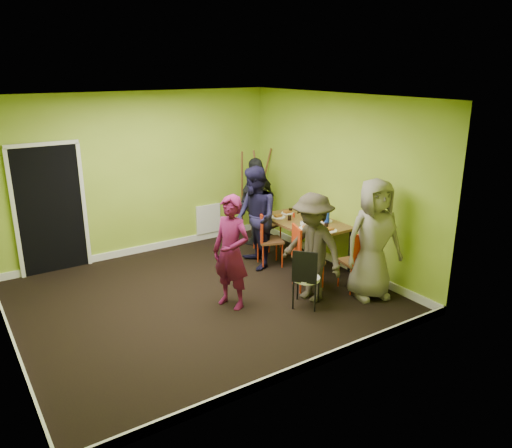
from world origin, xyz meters
The scene contains 28 objects.
ground centered at (0.00, 0.00, 0.00)m, with size 5.00×5.00×0.00m, color black.
room_walls centered at (-0.02, 0.04, 0.99)m, with size 5.04×4.54×2.82m.
dining_table centered at (2.05, 0.24, 0.70)m, with size 0.90×1.50×0.75m.
chair_left_far centered at (1.45, 0.51, 0.53)m, with size 0.49×0.49×0.94m.
chair_left_near centered at (1.42, -0.53, 0.55)m, with size 0.52×0.51×0.98m.
chair_back_end centered at (1.90, 1.35, 0.73)m, with size 0.55×0.60×1.03m.
chair_front_end centered at (2.03, -1.05, 0.52)m, with size 0.44×0.45×0.93m.
chair_bentwood centered at (1.05, -1.05, 0.48)m, with size 0.47×0.47×0.86m.
easel centered at (2.15, 1.93, 0.84)m, with size 0.68×0.64×1.71m.
plate_near_left centered at (1.79, 0.64, 0.76)m, with size 0.25×0.25×0.01m, color white.
plate_near_right centered at (1.82, -0.11, 0.76)m, with size 0.26×0.26×0.01m, color white.
plate_far_back centered at (2.07, 0.74, 0.76)m, with size 0.22×0.22×0.01m, color white.
plate_far_front centered at (2.04, -0.39, 0.76)m, with size 0.24×0.24×0.01m, color white.
plate_wall_back centered at (2.32, 0.34, 0.76)m, with size 0.23×0.23×0.01m, color white.
plate_wall_front centered at (2.30, 0.03, 0.76)m, with size 0.25×0.25×0.01m, color white.
thermos centered at (2.09, 0.24, 0.86)m, with size 0.07×0.07×0.22m, color white.
blue_bottle centered at (2.27, -0.06, 0.85)m, with size 0.09×0.09×0.20m, color #1839B8.
orange_bottle centered at (2.02, 0.50, 0.79)m, with size 0.04×0.04×0.08m, color red.
glass_mid centered at (1.86, 0.40, 0.79)m, with size 0.06×0.06×0.09m, color black.
glass_back centered at (2.13, 0.73, 0.79)m, with size 0.06×0.06×0.08m, color black.
glass_front centered at (2.09, -0.26, 0.79)m, with size 0.07×0.07×0.09m, color black.
cup_a centered at (1.83, -0.01, 0.79)m, with size 0.11×0.11×0.09m, color white.
cup_b centered at (2.29, 0.34, 0.80)m, with size 0.11×0.11×0.10m, color white.
person_standing centered at (0.24, -0.44, 0.79)m, with size 0.58×0.38×1.58m, color #590F38.
person_left_far centered at (1.28, 0.56, 0.84)m, with size 0.82×0.64×1.68m, color black.
person_left_near centered at (1.29, -0.88, 0.78)m, with size 1.01×0.58×1.56m, color #302B20.
person_back_end centered at (1.95, 1.52, 0.81)m, with size 0.95×0.39×1.62m, color black.
person_front_end centered at (2.07, -1.28, 0.87)m, with size 0.85×0.55×1.74m, color gray.
Camera 1 is at (-2.93, -5.88, 3.20)m, focal length 35.00 mm.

